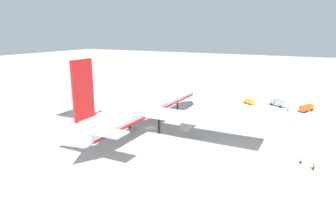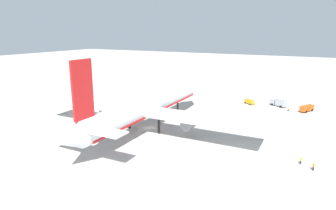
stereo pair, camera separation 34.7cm
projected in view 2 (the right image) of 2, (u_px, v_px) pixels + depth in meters
ground_plane at (149, 128)px, 89.49m from camera, size 600.00×600.00×0.00m
airliner at (146, 107)px, 86.65m from camera, size 69.10×69.98×23.15m
service_truck_1 at (307, 108)px, 107.23m from camera, size 6.83×4.71×2.44m
service_truck_4 at (279, 102)px, 114.59m from camera, size 5.28×6.73×3.07m
service_van at (249, 102)px, 118.45m from camera, size 4.17×4.67×1.97m
baggage_cart_1 at (83, 101)px, 122.88m from camera, size 2.64×2.93×0.40m
baggage_cart_2 at (251, 98)px, 125.11m from camera, size 2.13×3.15×1.48m
ground_worker_0 at (288, 109)px, 107.83m from camera, size 0.48×0.48×1.63m
ground_worker_1 at (313, 166)px, 62.01m from camera, size 0.47×0.47×1.79m
ground_worker_2 at (301, 161)px, 64.99m from camera, size 0.56×0.56×1.68m
traffic_cone_1 at (290, 122)px, 94.86m from camera, size 0.36×0.36×0.55m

